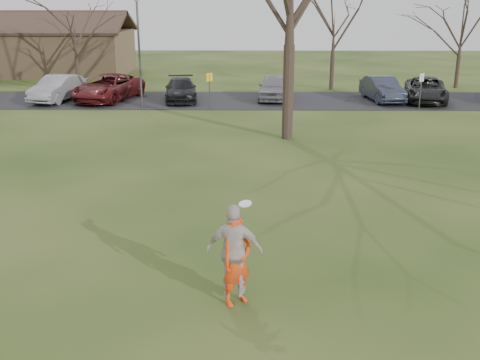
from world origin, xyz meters
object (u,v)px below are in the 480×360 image
(player_defender, at_px, (237,261))
(lamp_post, at_px, (139,38))
(car_2, at_px, (108,88))
(building, at_px, (7,50))
(car_5, at_px, (382,89))
(car_3, at_px, (181,90))
(car_4, at_px, (273,87))
(car_6, at_px, (426,90))
(catching_play, at_px, (235,251))
(car_1, at_px, (58,88))

(player_defender, relative_size, lamp_post, 0.31)
(player_defender, height_order, car_2, player_defender)
(car_2, height_order, building, building)
(player_defender, relative_size, car_5, 0.44)
(player_defender, xyz_separation_m, car_2, (-8.45, 24.65, -0.15))
(car_3, height_order, lamp_post, lamp_post)
(car_3, height_order, car_4, car_4)
(car_6, distance_m, building, 33.86)
(player_defender, relative_size, catching_play, 0.94)
(car_6, bearing_deg, car_1, -166.40)
(car_6, height_order, building, building)
(car_1, distance_m, car_3, 7.57)
(car_1, bearing_deg, car_3, 14.34)
(car_1, height_order, car_5, car_1)
(car_1, relative_size, car_6, 0.91)
(car_2, xyz_separation_m, catching_play, (8.41, -24.64, 0.37))
(lamp_post, bearing_deg, car_2, 137.28)
(car_4, height_order, car_6, car_4)
(catching_play, bearing_deg, car_5, 70.93)
(player_defender, relative_size, car_3, 0.42)
(car_5, distance_m, car_6, 2.64)
(building, bearing_deg, car_3, -39.53)
(car_3, relative_size, car_6, 0.89)
(car_5, bearing_deg, car_1, 173.09)
(car_2, bearing_deg, car_3, 15.75)
(car_3, bearing_deg, catching_play, -87.45)
(car_4, bearing_deg, catching_play, -89.10)
(car_3, bearing_deg, building, 134.01)
(car_4, xyz_separation_m, lamp_post, (-7.79, -2.77, 3.17))
(car_1, bearing_deg, player_defender, -52.31)
(car_1, bearing_deg, catching_play, -52.38)
(car_4, relative_size, catching_play, 2.14)
(car_5, height_order, car_6, car_5)
(player_defender, xyz_separation_m, catching_play, (-0.04, 0.01, 0.22))
(car_3, xyz_separation_m, catching_play, (3.91, -24.64, 0.48))
(player_defender, distance_m, building, 42.84)
(car_5, xyz_separation_m, lamp_post, (-14.47, -2.30, 3.19))
(player_defender, distance_m, car_2, 26.06)
(car_2, bearing_deg, car_4, 18.60)
(car_5, distance_m, catching_play, 26.10)
(car_5, xyz_separation_m, car_6, (2.64, -0.11, -0.01))
(car_4, xyz_separation_m, building, (-21.79, 12.73, 1.13))
(car_3, relative_size, catching_play, 2.24)
(car_5, xyz_separation_m, building, (-28.47, 13.20, 1.16))
(car_2, distance_m, car_3, 4.50)
(car_3, height_order, car_6, car_6)
(player_defender, bearing_deg, lamp_post, 65.76)
(car_3, relative_size, building, 0.23)
(building, bearing_deg, car_2, -48.90)
(car_1, relative_size, catching_play, 2.28)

